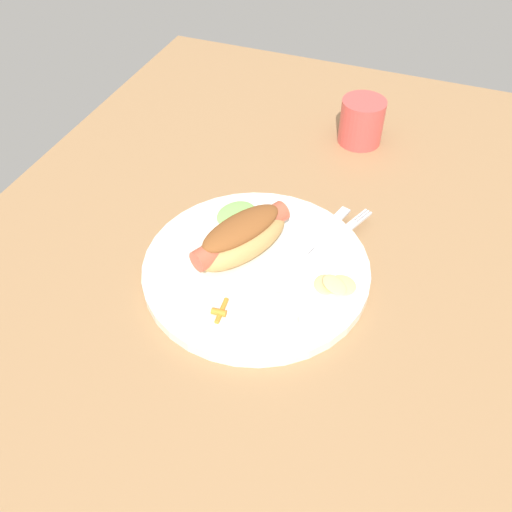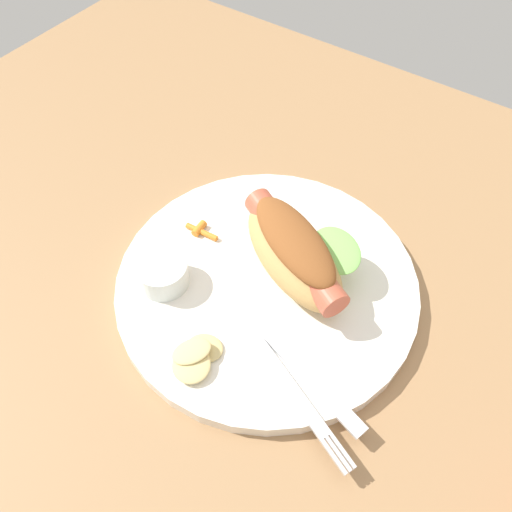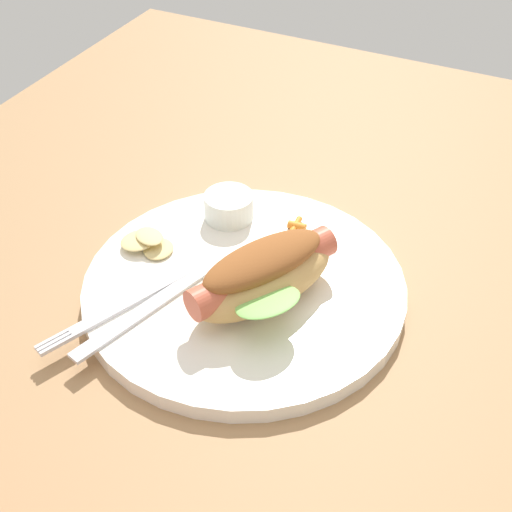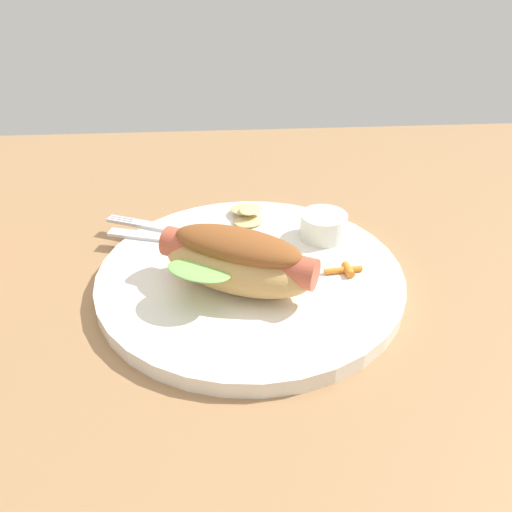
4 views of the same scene
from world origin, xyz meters
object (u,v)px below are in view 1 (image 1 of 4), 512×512
at_px(hot_dog, 241,236).
at_px(fork, 333,240).
at_px(drinking_cup, 362,121).
at_px(carrot_garnish, 220,311).
at_px(plate, 256,268).
at_px(sauce_ramekin, 278,317).
at_px(knife, 318,238).
at_px(chips_pile, 335,285).

height_order(hot_dog, fork, hot_dog).
relative_size(fork, drinking_cup, 1.95).
height_order(hot_dog, carrot_garnish, hot_dog).
bearing_deg(hot_dog, plate, -90.85).
relative_size(sauce_ramekin, fork, 0.34).
bearing_deg(plate, drinking_cup, -8.72).
distance_m(hot_dog, sauce_ramekin, 0.13).
bearing_deg(sauce_ramekin, fork, -8.40).
xyz_separation_m(carrot_garnish, drinking_cup, (0.45, -0.07, 0.02)).
xyz_separation_m(knife, drinking_cup, (0.28, 0.01, 0.02)).
xyz_separation_m(fork, knife, (-0.00, 0.02, -0.00)).
xyz_separation_m(knife, carrot_garnish, (-0.17, 0.07, 0.00)).
relative_size(plate, sauce_ramekin, 5.98).
relative_size(plate, knife, 1.94).
distance_m(chips_pile, carrot_garnish, 0.15).
bearing_deg(chips_pile, hot_dog, 82.32).
bearing_deg(carrot_garnish, knife, -23.49).
xyz_separation_m(plate, fork, (0.08, -0.08, 0.01)).
bearing_deg(sauce_ramekin, carrot_garnish, 97.78).
bearing_deg(carrot_garnish, sauce_ramekin, -82.22).
distance_m(knife, chips_pile, 0.09).
height_order(carrot_garnish, drinking_cup, drinking_cup).
bearing_deg(knife, hot_dog, 141.42).
xyz_separation_m(fork, chips_pile, (-0.09, -0.02, 0.01)).
distance_m(hot_dog, knife, 0.11).
xyz_separation_m(hot_dog, carrot_garnish, (-0.11, -0.02, -0.03)).
xyz_separation_m(plate, hot_dog, (0.01, 0.03, 0.04)).
distance_m(sauce_ramekin, carrot_garnish, 0.07).
distance_m(plate, drinking_cup, 0.37).
bearing_deg(plate, carrot_garnish, 173.10).
bearing_deg(chips_pile, plate, 87.81).
relative_size(hot_dog, sauce_ramekin, 3.14).
xyz_separation_m(hot_dog, sauce_ramekin, (-0.10, -0.09, -0.02)).
bearing_deg(sauce_ramekin, hot_dog, 41.35).
bearing_deg(hot_dog, knife, -27.69).
bearing_deg(hot_dog, sauce_ramekin, -111.44).
bearing_deg(plate, sauce_ramekin, -144.51).
height_order(sauce_ramekin, drinking_cup, drinking_cup).
distance_m(fork, knife, 0.02).
bearing_deg(plate, knife, -39.27).
bearing_deg(carrot_garnish, hot_dog, 7.97).
xyz_separation_m(hot_dog, drinking_cup, (0.35, -0.08, -0.01)).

